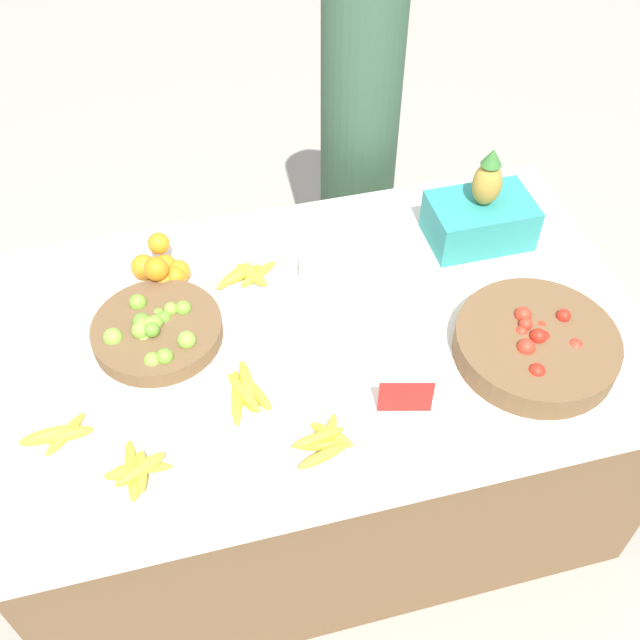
{
  "coord_description": "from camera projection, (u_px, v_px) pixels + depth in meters",
  "views": [
    {
      "loc": [
        -0.35,
        -1.36,
        2.4
      ],
      "look_at": [
        0.0,
        0.0,
        0.85
      ],
      "focal_mm": 42.0,
      "sensor_mm": 36.0,
      "label": 1
    }
  ],
  "objects": [
    {
      "name": "metal_bowl",
      "position": [
        359.0,
        269.0,
        2.25
      ],
      "size": [
        0.36,
        0.36,
        0.06
      ],
      "color": "silver",
      "rests_on": "market_table"
    },
    {
      "name": "banana_bunch_back_center",
      "position": [
        244.0,
        392.0,
        1.95
      ],
      "size": [
        0.12,
        0.18,
        0.06
      ],
      "color": "gold",
      "rests_on": "market_table"
    },
    {
      "name": "orange_pile",
      "position": [
        162.0,
        268.0,
        2.23
      ],
      "size": [
        0.17,
        0.19,
        0.12
      ],
      "color": "orange",
      "rests_on": "market_table"
    },
    {
      "name": "ground_plane",
      "position": [
        320.0,
        477.0,
        2.72
      ],
      "size": [
        12.0,
        12.0,
        0.0
      ],
      "primitive_type": "plane",
      "color": "#ADA599"
    },
    {
      "name": "banana_bunch_middle_left",
      "position": [
        137.0,
        471.0,
        1.79
      ],
      "size": [
        0.17,
        0.18,
        0.06
      ],
      "color": "gold",
      "rests_on": "market_table"
    },
    {
      "name": "banana_bunch_front_right",
      "position": [
        324.0,
        442.0,
        1.85
      ],
      "size": [
        0.16,
        0.17,
        0.05
      ],
      "color": "gold",
      "rests_on": "market_table"
    },
    {
      "name": "produce_crate",
      "position": [
        480.0,
        216.0,
        2.33
      ],
      "size": [
        0.32,
        0.21,
        0.34
      ],
      "color": "teal",
      "rests_on": "market_table"
    },
    {
      "name": "market_table",
      "position": [
        320.0,
        413.0,
        2.42
      ],
      "size": [
        1.86,
        1.14,
        0.8
      ],
      "color": "brown",
      "rests_on": "ground_plane"
    },
    {
      "name": "tomato_basket",
      "position": [
        536.0,
        345.0,
        2.04
      ],
      "size": [
        0.45,
        0.45,
        0.11
      ],
      "color": "brown",
      "rests_on": "market_table"
    },
    {
      "name": "price_sign",
      "position": [
        406.0,
        397.0,
        1.9
      ],
      "size": [
        0.14,
        0.04,
        0.11
      ],
      "rotation": [
        0.0,
        0.0,
        -0.25
      ],
      "color": "red",
      "rests_on": "market_table"
    },
    {
      "name": "lime_bowl",
      "position": [
        156.0,
        331.0,
        2.09
      ],
      "size": [
        0.36,
        0.36,
        0.09
      ],
      "color": "brown",
      "rests_on": "market_table"
    },
    {
      "name": "vendor_person",
      "position": [
        358.0,
        153.0,
        2.77
      ],
      "size": [
        0.28,
        0.28,
        1.62
      ],
      "color": "#385B42",
      "rests_on": "ground_plane"
    },
    {
      "name": "banana_bunch_front_left",
      "position": [
        247.0,
        275.0,
        2.26
      ],
      "size": [
        0.21,
        0.13,
        0.04
      ],
      "color": "gold",
      "rests_on": "market_table"
    },
    {
      "name": "banana_bunch_middle_right",
      "position": [
        57.0,
        435.0,
        1.87
      ],
      "size": [
        0.18,
        0.13,
        0.03
      ],
      "color": "gold",
      "rests_on": "market_table"
    }
  ]
}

